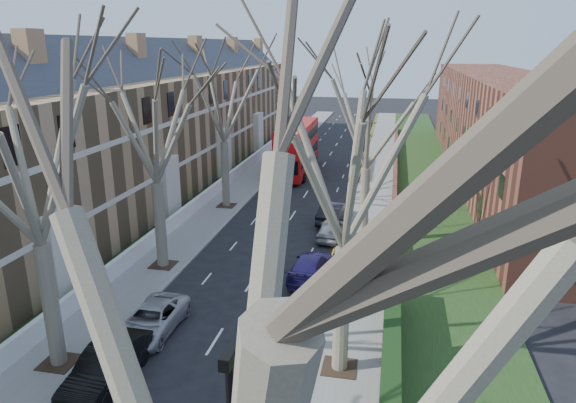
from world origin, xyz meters
The scene contains 18 objects.
pavement_left centered at (-6.00, 39.00, 0.06)m, with size 3.00×102.00×0.12m, color slate.
pavement_right centered at (6.00, 39.00, 0.06)m, with size 3.00×102.00×0.12m, color slate.
terrace_left centered at (-13.65, 31.00, 5.53)m, with size 9.70×78.00×13.60m.
flats_right centered at (17.46, 43.00, 4.98)m, with size 13.97×54.00×10.00m.
front_wall_left centered at (-7.65, 31.00, 0.62)m, with size 0.30×78.00×1.00m.
grass_verge_right centered at (10.50, 39.00, 0.15)m, with size 6.00×102.00×0.06m.
tree_left_mid centered at (-5.70, 6.00, 9.56)m, with size 10.50×10.50×14.71m.
tree_left_far centered at (-5.70, 16.00, 9.24)m, with size 10.15×10.15×14.22m.
tree_left_dist centered at (-5.70, 28.00, 9.56)m, with size 10.50×10.50×14.71m.
tree_right_near centered at (5.70, -6.00, 9.86)m, with size 10.85×10.85×15.20m.
tree_right_mid centered at (5.70, 8.00, 9.56)m, with size 10.50×10.50×14.71m.
tree_right_far centered at (5.70, 22.00, 9.24)m, with size 10.15×10.15×14.22m.
double_decker_bus centered at (-2.25, 40.73, 2.43)m, with size 3.07×11.88×4.93m.
car_left_mid centered at (-3.07, 5.31, 0.78)m, with size 1.65×4.73×1.56m, color black.
car_left_far centered at (-3.05, 9.14, 0.65)m, with size 2.16×4.68×1.30m, color #A6A4AA.
car_right_near centered at (3.17, 16.30, 0.70)m, with size 1.97×4.84×1.41m, color #1F164E.
car_right_mid centered at (3.54, 22.76, 0.68)m, with size 1.61×4.00×1.36m, color gray.
car_right_far centered at (3.28, 26.13, 0.76)m, with size 1.61×4.62×1.52m, color black.
Camera 1 is at (7.28, -10.02, 12.75)m, focal length 32.00 mm.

